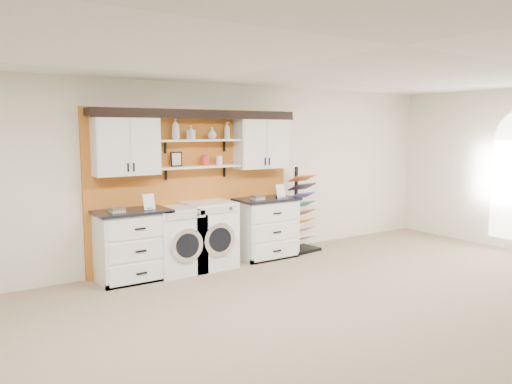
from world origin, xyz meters
TOP-DOWN VIEW (x-y plane):
  - floor at (0.00, 0.00)m, footprint 10.00×10.00m
  - ceiling at (0.00, 0.00)m, footprint 10.00×10.00m
  - wall_back at (0.00, 4.00)m, footprint 10.00×0.00m
  - accent_panel at (0.00, 3.96)m, footprint 3.40×0.07m
  - upper_cabinet_left at (-1.13, 3.79)m, footprint 0.90×0.35m
  - upper_cabinet_right at (1.13, 3.79)m, footprint 0.90×0.35m
  - shelf_lower at (0.00, 3.80)m, footprint 1.32×0.28m
  - shelf_upper at (0.00, 3.80)m, footprint 1.32×0.28m
  - crown_molding at (0.00, 3.81)m, footprint 3.30×0.41m
  - picture_frame at (-0.35, 3.85)m, footprint 0.18×0.02m
  - canister_red at (0.10, 3.80)m, footprint 0.11×0.11m
  - canister_cream at (0.35, 3.80)m, footprint 0.10×0.10m
  - base_cabinet_left at (-1.13, 3.64)m, footprint 1.01×0.66m
  - base_cabinet_right at (1.13, 3.64)m, footprint 1.01×0.66m
  - washer at (-0.46, 3.64)m, footprint 0.69×0.71m
  - dryer at (0.07, 3.64)m, footprint 0.72×0.71m
  - sample_rack at (1.90, 3.67)m, footprint 0.57×0.49m
  - soap_bottle_a at (-0.38, 3.80)m, footprint 0.13×0.13m
  - soap_bottle_b at (-0.13, 3.80)m, footprint 0.13×0.13m
  - soap_bottle_c at (0.23, 3.80)m, footprint 0.19×0.19m
  - soap_bottle_d at (0.50, 3.80)m, footprint 0.14×0.14m

SIDE VIEW (x-z plane):
  - floor at x=0.00m, z-range 0.00..0.00m
  - sample_rack at x=1.90m, z-range -0.24..1.21m
  - washer at x=-0.46m, z-range 0.00..0.97m
  - base_cabinet_right at x=1.13m, z-range 0.00..0.98m
  - base_cabinet_left at x=-1.13m, z-range 0.00..0.99m
  - dryer at x=0.07m, z-range 0.00..1.01m
  - accent_panel at x=0.00m, z-range 0.00..2.40m
  - wall_back at x=0.00m, z-range -3.60..6.40m
  - shelf_lower at x=0.00m, z-range 1.52..1.54m
  - canister_cream at x=0.35m, z-range 1.54..1.69m
  - canister_red at x=0.10m, z-range 1.54..1.71m
  - picture_frame at x=-0.35m, z-range 1.54..1.77m
  - upper_cabinet_left at x=-1.13m, z-range 1.46..2.30m
  - upper_cabinet_right at x=1.13m, z-range 1.46..2.30m
  - shelf_upper at x=0.00m, z-range 1.92..1.94m
  - soap_bottle_c at x=0.23m, z-range 1.95..2.12m
  - soap_bottle_b at x=-0.13m, z-range 1.95..2.15m
  - soap_bottle_d at x=0.50m, z-range 1.94..2.20m
  - soap_bottle_a at x=-0.38m, z-range 1.94..2.25m
  - crown_molding at x=0.00m, z-range 2.26..2.39m
  - ceiling at x=0.00m, z-range 2.80..2.80m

